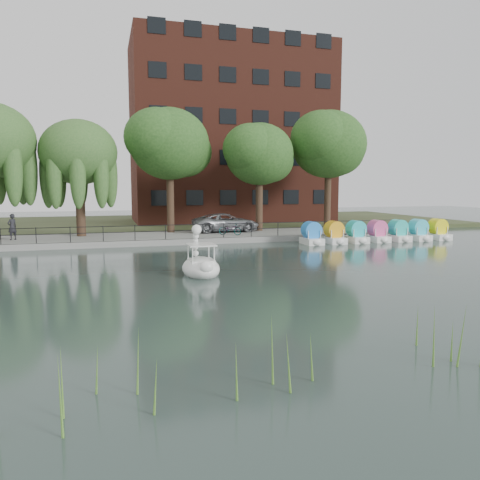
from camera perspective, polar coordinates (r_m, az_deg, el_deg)
name	(u,v)px	position (r m, az deg, el deg)	size (l,w,h in m)	color
ground_plane	(255,283)	(19.27, 1.89, -5.21)	(120.00, 120.00, 0.00)	#384B46
promenade	(188,237)	(34.63, -6.33, 0.36)	(40.00, 6.00, 0.40)	gray
kerb	(196,242)	(31.75, -5.41, -0.19)	(40.00, 0.25, 0.40)	gray
land_strip	(165,223)	(48.43, -9.16, 2.07)	(60.00, 22.00, 0.36)	#47512D
railing	(195,227)	(31.85, -5.50, 1.53)	(32.00, 0.05, 1.00)	black
apartment_building	(231,134)	(49.89, -1.15, 12.84)	(20.00, 10.07, 18.00)	#4C1E16
willow_mid	(78,153)	(35.05, -19.11, 10.02)	(5.32, 5.32, 8.15)	#473323
broadleaf_center	(169,144)	(36.39, -8.60, 11.45)	(6.00, 6.00, 9.25)	#473323
broadleaf_right	(259,155)	(37.44, 2.38, 10.34)	(5.40, 5.40, 8.32)	#473323
broadleaf_far	(329,145)	(40.94, 10.77, 11.33)	(6.30, 6.30, 9.71)	#473323
minivan	(226,221)	(36.31, -1.73, 2.31)	(5.91, 2.72, 1.65)	gray
bicycle	(230,228)	(33.97, -1.21, 1.46)	(1.72, 0.60, 1.00)	gray
pedestrian	(12,225)	(34.28, -26.02, 1.66)	(0.71, 0.48, 1.98)	black
swan_boat	(201,264)	(20.95, -4.83, -2.94)	(1.65, 2.70, 2.19)	white
pedal_boat_row	(377,233)	(34.59, 16.41, 0.80)	(11.35, 1.70, 1.40)	white
reed_bank	(469,334)	(11.99, 26.11, -10.28)	(24.00, 2.40, 1.20)	#669938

